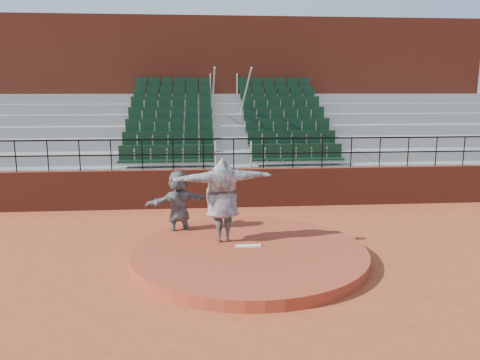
{
  "coord_description": "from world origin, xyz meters",
  "views": [
    {
      "loc": [
        -1.09,
        -10.36,
        3.91
      ],
      "look_at": [
        0.0,
        2.5,
        1.4
      ],
      "focal_mm": 35.0,
      "sensor_mm": 36.0,
      "label": 1
    }
  ],
  "objects": [
    {
      "name": "ground",
      "position": [
        0.0,
        0.0,
        0.0
      ],
      "size": [
        90.0,
        90.0,
        0.0
      ],
      "primitive_type": "plane",
      "color": "#AB4926",
      "rests_on": "ground"
    },
    {
      "name": "pitchers_mound",
      "position": [
        0.0,
        0.0,
        0.12
      ],
      "size": [
        5.5,
        5.5,
        0.25
      ],
      "primitive_type": "cylinder",
      "color": "#A53E25",
      "rests_on": "ground"
    },
    {
      "name": "pitching_rubber",
      "position": [
        0.0,
        0.15,
        0.27
      ],
      "size": [
        0.6,
        0.15,
        0.03
      ],
      "primitive_type": "cube",
      "color": "white",
      "rests_on": "pitchers_mound"
    },
    {
      "name": "boundary_wall",
      "position": [
        0.0,
        5.0,
        0.65
      ],
      "size": [
        24.0,
        0.3,
        1.3
      ],
      "primitive_type": "cube",
      "color": "maroon",
      "rests_on": "ground"
    },
    {
      "name": "wall_railing",
      "position": [
        0.0,
        5.0,
        2.03
      ],
      "size": [
        24.04,
        0.05,
        1.03
      ],
      "color": "black",
      "rests_on": "boundary_wall"
    },
    {
      "name": "seating_deck",
      "position": [
        0.0,
        8.65,
        1.44
      ],
      "size": [
        24.0,
        5.97,
        4.63
      ],
      "color": "gray",
      "rests_on": "ground"
    },
    {
      "name": "press_box_facade",
      "position": [
        0.0,
        12.6,
        3.55
      ],
      "size": [
        24.0,
        3.0,
        7.1
      ],
      "primitive_type": "cube",
      "color": "maroon",
      "rests_on": "ground"
    },
    {
      "name": "pitcher",
      "position": [
        -0.59,
        0.66,
        1.28
      ],
      "size": [
        2.61,
        1.14,
        2.06
      ],
      "primitive_type": "imported",
      "rotation": [
        0.0,
        0.0,
        3.32
      ],
      "color": "black",
      "rests_on": "pitchers_mound"
    },
    {
      "name": "fielder",
      "position": [
        -1.7,
        1.68,
        0.92
      ],
      "size": [
        1.78,
        1.22,
        1.84
      ],
      "primitive_type": "imported",
      "rotation": [
        0.0,
        0.0,
        3.58
      ],
      "color": "black",
      "rests_on": "ground"
    }
  ]
}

